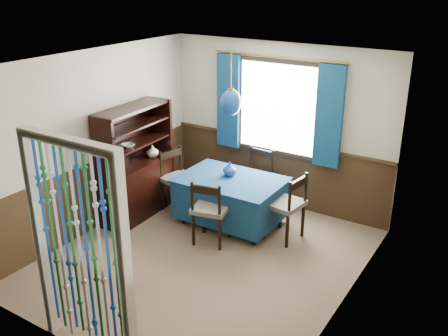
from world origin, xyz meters
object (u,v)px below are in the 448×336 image
Objects in this scene: chair_near at (210,210)px; sideboard at (136,178)px; chair_left at (178,179)px; chair_far at (256,177)px; vase_sideboard at (152,150)px; chair_right at (287,205)px; dining_table at (230,198)px; bowl_shelf at (128,145)px; vase_table at (230,169)px; pendant_lamp at (231,102)px.

sideboard is at bearing 162.81° from chair_near.
chair_near is at bearing 72.35° from chair_left.
chair_far is 1.62m from vase_sideboard.
chair_left is at bearing 46.16° from sideboard.
sideboard is 0.48m from vase_sideboard.
chair_right is at bearing 5.31° from vase_sideboard.
dining_table is 7.66× the size of bowl_shelf.
sideboard is 8.11× the size of vase_sideboard.
chair_left is at bearing -172.61° from vase_table.
vase_sideboard is (0.06, 0.32, 0.35)m from sideboard.
chair_near is (0.06, -0.60, 0.08)m from dining_table.
chair_left is 0.91m from vase_table.
sideboard is at bearing -160.27° from pendant_lamp.
vase_sideboard is (-2.14, -0.20, 0.43)m from chair_right.
pendant_lamp is (-0.86, -0.04, 1.30)m from chair_right.
sideboard reaches higher than chair_far.
dining_table is 1.43m from sideboard.
dining_table is at bearing 7.00° from vase_sideboard.
dining_table is at bearing 27.50° from bowl_shelf.
vase_table is at bearing 84.16° from chair_far.
chair_left is at bearing -179.27° from pendant_lamp.
dining_table is 0.93m from chair_left.
chair_near is at bearing -79.42° from vase_table.
chair_left is at bearing 99.07° from chair_right.
bowl_shelf is at bearing -14.97° from chair_left.
chair_far is at bearing 87.12° from dining_table.
pendant_lamp is 1.58m from bowl_shelf.
vase_sideboard is (-1.28, -0.16, 0.52)m from dining_table.
vase_sideboard is at bearing 76.91° from sideboard.
chair_near is 1.15m from chair_left.
bowl_shelf is (-1.30, -1.35, 0.67)m from chair_far.
chair_far is 1.80m from sideboard.
dining_table is at bearing 180.00° from pendant_lamp.
sideboard is 0.61m from bowl_shelf.
chair_far is at bearing 139.64° from chair_left.
chair_near is at bearing -84.46° from pendant_lamp.
bowl_shelf is at bearing 170.52° from chair_near.
pendant_lamp reaches higher than chair_near.
chair_near is 4.49× the size of vase_sideboard.
chair_left is at bearing -179.83° from dining_table.
vase_table is at bearing 88.39° from chair_near.
chair_near is at bearing 2.71° from bowl_shelf.
dining_table is 1.60× the size of chair_near.
chair_right is at bearing 18.29° from bowl_shelf.
bowl_shelf is at bearing -152.50° from pendant_lamp.
pendant_lamp is (1.34, 0.48, 1.23)m from sideboard.
pendant_lamp reaches higher than vase_sideboard.
pendant_lamp is at bearing 17.17° from sideboard.
chair_left is 4.59× the size of vase_sideboard.
dining_table is 0.87m from chair_right.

